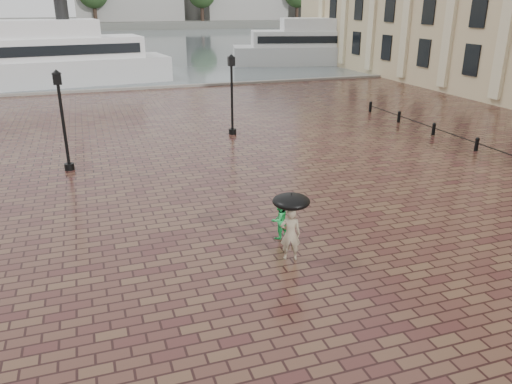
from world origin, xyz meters
TOP-DOWN VIEW (x-y plane):
  - ground at (0.00, 0.00)m, footprint 300.00×300.00m
  - harbour_water at (0.00, 92.00)m, footprint 240.00×240.00m
  - quay_edge at (0.00, 32.00)m, footprint 80.00×0.60m
  - far_shore at (0.00, 160.00)m, footprint 300.00×60.00m
  - bollard_row at (14.00, 6.50)m, footprint 0.22×21.22m
  - street_lamps at (-5.00, 15.33)m, footprint 15.44×12.44m
  - adult_pedestrian at (0.37, -1.20)m, footprint 0.71×0.58m
  - child_pedestrian at (0.59, 0.27)m, footprint 0.76×0.69m
  - ferry_near at (-8.96, 37.09)m, footprint 24.55×8.72m
  - ferry_far at (23.75, 44.12)m, footprint 23.26×10.86m
  - umbrella at (0.37, -1.20)m, footprint 1.10×1.10m

SIDE VIEW (x-z plane):
  - ground at x=0.00m, z-range 0.00..0.00m
  - harbour_water at x=0.00m, z-range 0.00..0.00m
  - quay_edge at x=0.00m, z-range -0.15..0.15m
  - bollard_row at x=14.00m, z-range 0.03..0.76m
  - child_pedestrian at x=0.59m, z-range 0.00..1.29m
  - adult_pedestrian at x=0.37m, z-range 0.00..1.66m
  - far_shore at x=0.00m, z-range 0.00..2.00m
  - umbrella at x=0.37m, z-range 1.31..2.44m
  - ferry_far at x=23.75m, z-range -1.48..5.94m
  - street_lamps at x=-5.00m, z-range 0.13..4.53m
  - ferry_near at x=-8.96m, z-range -1.57..6.31m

